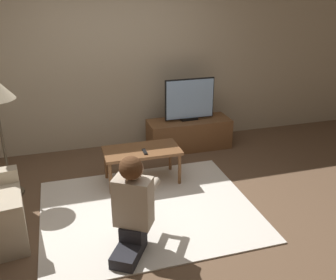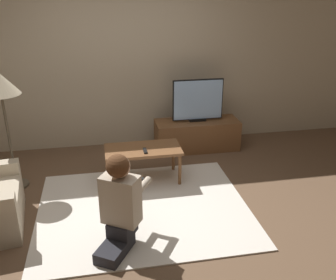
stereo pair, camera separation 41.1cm
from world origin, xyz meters
name	(u,v)px [view 1 (the left image)]	position (x,y,z in m)	size (l,w,h in m)	color
ground_plane	(148,210)	(0.00, 0.00, 0.00)	(10.00, 10.00, 0.00)	brown
wall_back	(115,60)	(0.00, 1.93, 1.30)	(10.00, 0.06, 2.60)	tan
rug	(148,209)	(0.00, 0.00, 0.01)	(2.29, 1.88, 0.02)	silver
tv_stand	(189,134)	(0.99, 1.49, 0.22)	(1.23, 0.45, 0.44)	brown
tv	(190,100)	(0.99, 1.49, 0.76)	(0.74, 0.08, 0.62)	black
coffee_table	(142,153)	(0.08, 0.65, 0.40)	(0.93, 0.48, 0.45)	brown
person_kneeling	(133,203)	(-0.28, -0.58, 0.50)	(0.61, 0.78, 0.94)	#232328
remote	(145,152)	(0.10, 0.55, 0.46)	(0.04, 0.15, 0.02)	black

